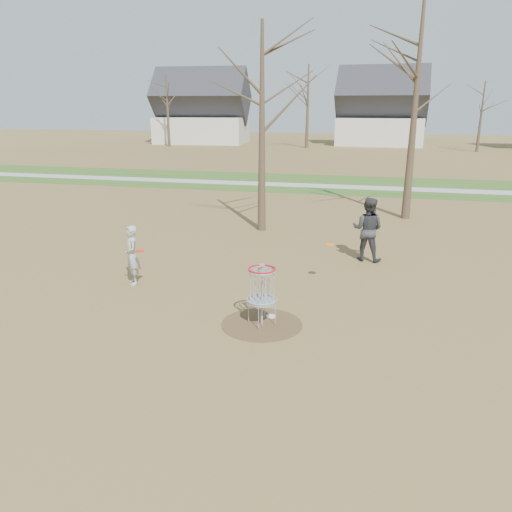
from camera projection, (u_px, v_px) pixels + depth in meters
The scene contains 11 objects.
ground at pixel (262, 324), 11.00m from camera, with size 160.00×160.00×0.00m, color brown.
green_band at pixel (340, 184), 30.52m from camera, with size 160.00×8.00×0.01m, color #2D5119.
footpath at pixel (339, 187), 29.59m from camera, with size 160.00×1.50×0.01m, color #9E9E99.
dirt_circle at pixel (262, 324), 11.00m from camera, with size 1.80×1.80×0.01m, color #47331E.
player_standing at pixel (132, 255), 13.30m from camera, with size 0.59×0.38×1.61m, color #AAAAAA.
player_throwing at pixel (368, 229), 15.30m from camera, with size 0.96×0.75×1.97m, color #333339.
disc_grounded at pixel (271, 316), 11.37m from camera, with size 0.22×0.22×0.02m, color white.
discs_in_play at pixel (240, 248), 13.04m from camera, with size 4.97×1.70×0.12m.
disc_golf_basket at pixel (262, 285), 10.74m from camera, with size 0.64×0.64×1.35m.
bare_trees at pixel (378, 97), 42.31m from camera, with size 52.62×44.98×9.00m.
houses_row at pixel (401, 115), 57.84m from camera, with size 56.51×10.01×7.26m.
Camera 1 is at (2.29, -9.83, 4.63)m, focal length 35.00 mm.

